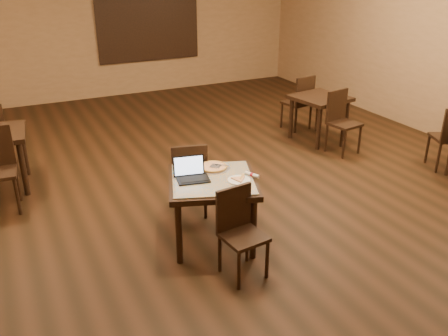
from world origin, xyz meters
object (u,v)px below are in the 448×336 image
tiled_table (213,187)px  other_table_a (320,104)px  chair_main_far (189,176)px  other_table_a_chair_far (300,100)px  laptop (191,173)px  other_table_a_chair_near (341,118)px  chair_main_near (239,227)px  pizza_pan (213,168)px

tiled_table → other_table_a: 3.66m
chair_main_far → other_table_a_chair_far: 3.66m
laptop → other_table_a_chair_near: other_table_a_chair_near is taller
chair_main_near → other_table_a_chair_far: (3.00, 3.32, 0.05)m
tiled_table → pizza_pan: (0.12, 0.24, 0.11)m
chair_main_far → other_table_a_chair_far: other_table_a_chair_far is taller
other_table_a_chair_far → chair_main_near: bearing=38.6°
other_table_a_chair_far → laptop: bearing=29.9°
tiled_table → pizza_pan: pizza_pan is taller
tiled_table → chair_main_near: size_ratio=1.31×
laptop → other_table_a_chair_near: bearing=36.2°
other_table_a → other_table_a_chair_far: other_table_a_chair_far is taller
pizza_pan → chair_main_far: bearing=110.4°
chair_main_far → laptop: (-0.18, -0.52, 0.28)m
chair_main_near → pizza_pan: size_ratio=2.39×
other_table_a_chair_near → other_table_a_chair_far: same height
other_table_a → other_table_a_chair_near: bearing=-100.6°
other_table_a_chair_near → other_table_a_chair_far: bearing=79.4°
chair_main_near → other_table_a: 4.06m
chair_main_near → laptop: laptop is taller
tiled_table → other_table_a: size_ratio=1.25×
chair_main_far → laptop: 0.62m
other_table_a → other_table_a_chair_near: other_table_a_chair_near is taller
chair_main_far → pizza_pan: size_ratio=2.54×
chair_main_near → chair_main_far: (-0.01, 1.24, 0.03)m
chair_main_far → other_table_a_chair_far: size_ratio=0.96×
other_table_a → other_table_a_chair_far: size_ratio=0.95×
chair_main_near → laptop: bearing=97.9°
tiled_table → other_table_a_chair_far: bearing=61.7°
chair_main_far → other_table_a: chair_main_far is taller
chair_main_near → other_table_a_chair_near: 3.68m
pizza_pan → other_table_a: bearing=33.3°
laptop → tiled_table: bearing=-15.4°
chair_main_near → other_table_a_chair_far: other_table_a_chair_far is taller
tiled_table → laptop: 0.28m
tiled_table → chair_main_near: bearing=-71.2°
tiled_table → laptop: size_ratio=3.15×
chair_main_near → other_table_a_chair_far: bearing=41.1°
tiled_table → chair_main_near: 0.64m
chair_main_far → pizza_pan: 0.46m
chair_main_far → other_table_a: bearing=-138.9°
tiled_table → chair_main_near: chair_main_near is taller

